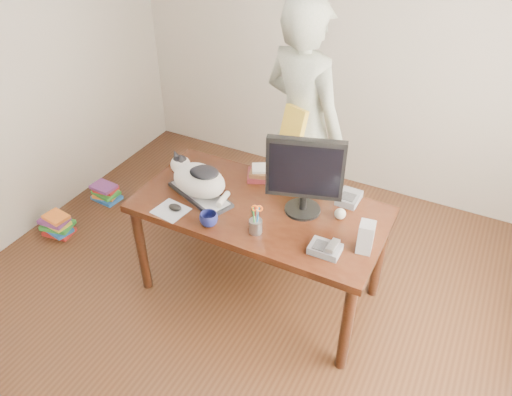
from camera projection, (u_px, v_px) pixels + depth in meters
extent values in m
plane|color=black|center=(217.00, 350.00, 3.19)|extent=(4.50, 4.50, 0.00)
plane|color=silver|center=(353.00, 37.00, 4.00)|extent=(4.00, 0.00, 4.00)
cube|color=black|center=(260.00, 210.00, 3.19)|extent=(1.60, 0.80, 0.05)
cylinder|color=black|center=(142.00, 249.00, 3.44)|extent=(0.07, 0.07, 0.70)
cylinder|color=black|center=(346.00, 328.00, 2.89)|extent=(0.07, 0.07, 0.70)
cylinder|color=black|center=(195.00, 198.00, 3.93)|extent=(0.07, 0.07, 0.70)
cylinder|color=black|center=(379.00, 257.00, 3.38)|extent=(0.07, 0.07, 0.70)
cube|color=black|center=(282.00, 218.00, 3.64)|extent=(1.45, 0.03, 0.50)
cube|color=black|center=(200.00, 195.00, 3.26)|extent=(0.51, 0.35, 0.02)
cube|color=#B4B4B9|center=(200.00, 193.00, 3.25)|extent=(0.47, 0.30, 0.01)
ellipsoid|color=silver|center=(199.00, 181.00, 3.19)|extent=(0.42, 0.34, 0.22)
ellipsoid|color=silver|center=(180.00, 165.00, 3.25)|extent=(0.17, 0.17, 0.12)
ellipsoid|color=black|center=(180.00, 159.00, 3.23)|extent=(0.12, 0.11, 0.05)
cone|color=black|center=(176.00, 154.00, 3.23)|extent=(0.08, 0.07, 0.08)
cone|color=black|center=(181.00, 158.00, 3.19)|extent=(0.08, 0.08, 0.08)
ellipsoid|color=black|center=(204.00, 172.00, 3.09)|extent=(0.24, 0.21, 0.05)
cylinder|color=silver|center=(223.00, 199.00, 3.16)|extent=(0.06, 0.16, 0.05)
cylinder|color=black|center=(303.00, 209.00, 3.13)|extent=(0.28, 0.28, 0.02)
cylinder|color=black|center=(303.00, 202.00, 3.10)|extent=(0.06, 0.06, 0.10)
cube|color=black|center=(305.00, 169.00, 2.93)|extent=(0.46, 0.19, 0.39)
cube|color=black|center=(305.00, 171.00, 2.91)|extent=(0.41, 0.13, 0.33)
cylinder|color=#949399|center=(256.00, 226.00, 2.95)|extent=(0.10, 0.10, 0.09)
cylinder|color=black|center=(253.00, 215.00, 2.91)|extent=(0.02, 0.04, 0.13)
cylinder|color=#0B539E|center=(258.00, 218.00, 2.89)|extent=(0.01, 0.04, 0.13)
cylinder|color=#AA1820|center=(256.00, 215.00, 2.91)|extent=(0.02, 0.03, 0.13)
cylinder|color=#167225|center=(254.00, 217.00, 2.89)|extent=(0.03, 0.02, 0.13)
cylinder|color=#A5A6AA|center=(257.00, 216.00, 2.89)|extent=(0.02, 0.02, 0.10)
cylinder|color=#A5A6AA|center=(258.00, 216.00, 2.89)|extent=(0.01, 0.02, 0.10)
torus|color=#FF5D0D|center=(255.00, 208.00, 2.86)|extent=(0.04, 0.03, 0.04)
torus|color=#FF5D0D|center=(259.00, 209.00, 2.86)|extent=(0.04, 0.03, 0.04)
cube|color=silver|center=(171.00, 211.00, 3.14)|extent=(0.22, 0.21, 0.00)
ellipsoid|color=black|center=(175.00, 207.00, 3.13)|extent=(0.10, 0.07, 0.04)
imported|color=#0D0F35|center=(209.00, 219.00, 3.00)|extent=(0.15, 0.15, 0.09)
cube|color=slate|center=(325.00, 249.00, 2.82)|extent=(0.18, 0.13, 0.04)
cube|color=#38383A|center=(320.00, 245.00, 2.81)|extent=(0.07, 0.09, 0.01)
cube|color=#A5A6AA|center=(333.00, 246.00, 2.79)|extent=(0.05, 0.15, 0.05)
cube|color=#99999B|center=(366.00, 237.00, 2.79)|extent=(0.10, 0.11, 0.19)
sphere|color=beige|center=(340.00, 214.00, 3.06)|extent=(0.07, 0.07, 0.07)
cube|color=#491318|center=(264.00, 175.00, 3.43)|extent=(0.28, 0.25, 0.04)
cube|color=#50331B|center=(266.00, 172.00, 3.40)|extent=(0.24, 0.21, 0.03)
cube|color=silver|center=(263.00, 168.00, 3.40)|extent=(0.18, 0.17, 0.02)
cube|color=slate|center=(349.00, 198.00, 3.21)|extent=(0.14, 0.18, 0.05)
cube|color=#38383A|center=(348.00, 197.00, 3.17)|extent=(0.09, 0.09, 0.01)
imported|color=silver|center=(303.00, 128.00, 3.61)|extent=(0.80, 0.65, 1.89)
cube|color=gold|center=(294.00, 125.00, 3.43)|extent=(0.20, 0.16, 0.25)
cube|color=red|center=(59.00, 232.00, 4.11)|extent=(0.25, 0.19, 0.03)
cube|color=#1B54A7|center=(59.00, 230.00, 4.09)|extent=(0.23, 0.18, 0.03)
cube|color=#2A8C2D|center=(58.00, 225.00, 4.08)|extent=(0.27, 0.22, 0.03)
cube|color=yellow|center=(57.00, 223.00, 4.05)|extent=(0.21, 0.16, 0.03)
cube|color=#6A3079|center=(54.00, 220.00, 4.04)|extent=(0.23, 0.17, 0.03)
cube|color=orange|center=(56.00, 217.00, 4.02)|extent=(0.21, 0.17, 0.03)
cube|color=#1B54A7|center=(107.00, 198.00, 4.49)|extent=(0.25, 0.19, 0.03)
cube|color=orange|center=(106.00, 194.00, 4.48)|extent=(0.22, 0.19, 0.03)
cube|color=#2A8C2D|center=(106.00, 193.00, 4.45)|extent=(0.24, 0.19, 0.03)
cube|color=red|center=(106.00, 189.00, 4.45)|extent=(0.21, 0.16, 0.03)
cube|color=#6A3079|center=(104.00, 187.00, 4.42)|extent=(0.22, 0.17, 0.03)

